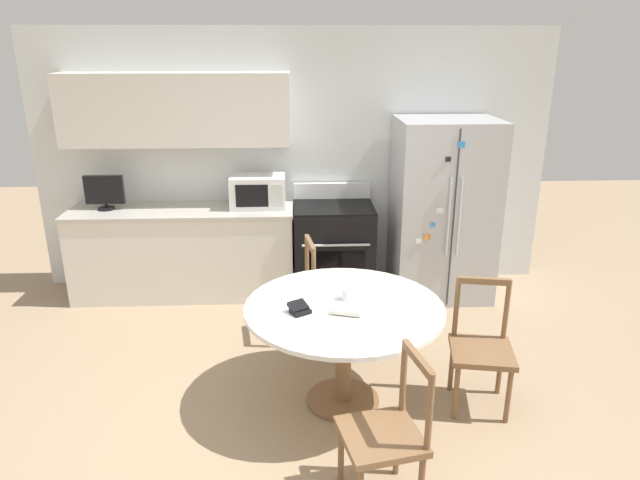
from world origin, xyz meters
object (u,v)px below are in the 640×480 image
at_px(microwave, 258,191).
at_px(dining_chair_far, 329,291).
at_px(countertop_tv, 105,191).
at_px(dining_chair_right, 482,349).
at_px(oven_range, 334,248).
at_px(dining_chair_near, 387,435).
at_px(refrigerator, 443,210).
at_px(wallet, 300,309).
at_px(candle_glass, 347,295).

relative_size(microwave, dining_chair_far, 0.59).
distance_m(countertop_tv, dining_chair_right, 3.77).
relative_size(oven_range, dining_chair_near, 1.20).
bearing_deg(oven_range, countertop_tv, 179.06).
xyz_separation_m(refrigerator, countertop_tv, (-3.30, 0.11, 0.20)).
height_order(refrigerator, microwave, refrigerator).
xyz_separation_m(countertop_tv, dining_chair_far, (2.12, -1.01, -0.65)).
bearing_deg(refrigerator, oven_range, 176.32).
relative_size(refrigerator, dining_chair_near, 1.96).
bearing_deg(oven_range, dining_chair_near, -88.18).
relative_size(oven_range, wallet, 6.33).
distance_m(dining_chair_right, dining_chair_far, 1.42).
distance_m(microwave, dining_chair_far, 1.37).
distance_m(microwave, dining_chair_near, 3.11).
height_order(refrigerator, wallet, refrigerator).
bearing_deg(dining_chair_far, oven_range, 165.96).
bearing_deg(dining_chair_far, dining_chair_right, 36.81).
relative_size(microwave, dining_chair_right, 0.59).
bearing_deg(dining_chair_near, countertop_tv, 26.78).
height_order(refrigerator, oven_range, refrigerator).
bearing_deg(dining_chair_near, dining_chair_right, -54.35).
distance_m(countertop_tv, candle_glass, 2.89).
bearing_deg(wallet, refrigerator, 53.44).
xyz_separation_m(refrigerator, microwave, (-1.82, 0.14, 0.17)).
bearing_deg(dining_chair_right, dining_chair_near, 57.64).
distance_m(dining_chair_right, candle_glass, 1.01).
xyz_separation_m(countertop_tv, candle_glass, (2.19, -1.86, -0.29)).
bearing_deg(dining_chair_near, microwave, 4.09).
height_order(microwave, wallet, microwave).
bearing_deg(refrigerator, dining_chair_far, -142.51).
distance_m(refrigerator, dining_chair_far, 1.56).
distance_m(dining_chair_right, wallet, 1.31).
bearing_deg(dining_chair_far, refrigerator, 119.66).
bearing_deg(dining_chair_right, wallet, 11.33).
relative_size(dining_chair_right, dining_chair_near, 1.00).
bearing_deg(oven_range, candle_glass, -91.11).
height_order(microwave, countertop_tv, countertop_tv).
bearing_deg(countertop_tv, microwave, 1.22).
xyz_separation_m(oven_range, dining_chair_near, (0.09, -2.86, -0.03)).
bearing_deg(countertop_tv, oven_range, -0.94).
height_order(refrigerator, countertop_tv, refrigerator).
distance_m(oven_range, dining_chair_right, 2.18).
relative_size(dining_chair_right, candle_glass, 10.75).
bearing_deg(candle_glass, oven_range, 88.89).
height_order(dining_chair_near, candle_glass, dining_chair_near).
height_order(refrigerator, dining_chair_far, refrigerator).
xyz_separation_m(countertop_tv, dining_chair_near, (2.32, -2.90, -0.65)).
bearing_deg(wallet, dining_chair_right, 1.19).
bearing_deg(wallet, dining_chair_far, 75.92).
distance_m(countertop_tv, dining_chair_near, 3.77).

